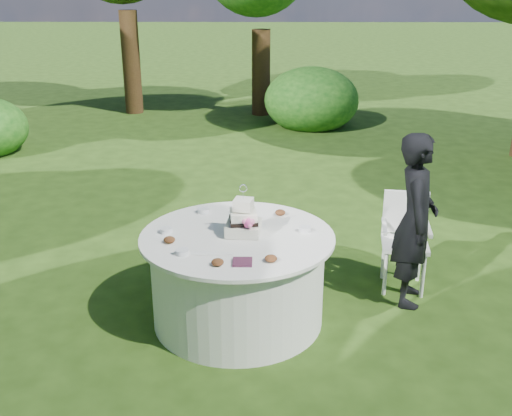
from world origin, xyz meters
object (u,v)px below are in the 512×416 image
at_px(guest, 415,220).
at_px(chair, 405,233).
at_px(napkins, 242,262).
at_px(table, 238,278).
at_px(cake, 244,221).

height_order(guest, chair, guest).
bearing_deg(guest, napkins, 132.36).
distance_m(table, cake, 0.50).
distance_m(napkins, table, 0.65).
bearing_deg(chair, table, -156.55).
xyz_separation_m(napkins, chair, (1.44, 1.16, -0.26)).
distance_m(guest, cake, 1.49).
relative_size(napkins, cake, 0.34).
bearing_deg(guest, cake, 114.24).
xyz_separation_m(guest, cake, (-1.45, -0.33, 0.12)).
relative_size(table, chair, 1.77).
relative_size(cake, chair, 0.47).
bearing_deg(cake, chair, 23.44).
distance_m(cake, chair, 1.62).
bearing_deg(table, chair, 23.45).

